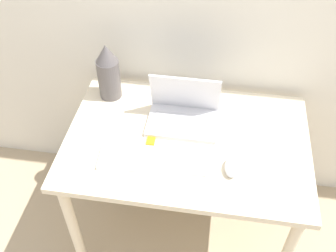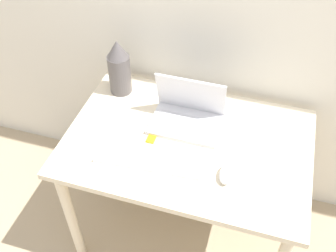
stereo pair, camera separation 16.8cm
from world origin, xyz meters
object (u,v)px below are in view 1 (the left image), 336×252
Objects in this scene: mouse at (232,167)px; keyboard at (152,160)px; vase at (108,72)px; laptop at (183,112)px; mp3_player at (151,140)px.

keyboard is at bearing -179.02° from mouse.
keyboard is at bearing -54.51° from vase.
vase is (-0.62, 0.40, 0.12)m from mouse.
mouse is at bearing -48.33° from laptop.
keyboard is 8.21× the size of mp3_player.
vase is at bearing 132.42° from mp3_player.
laptop is at bearing 70.52° from keyboard.
keyboard is 0.12m from mp3_player.
vase reaches higher than laptop.
mp3_player is at bearing -47.58° from vase.
keyboard is (-0.10, -0.27, -0.04)m from laptop.
keyboard is 4.17× the size of mouse.
vase is 0.41m from mp3_player.
keyboard is at bearing -109.48° from laptop.
keyboard is 0.51m from vase.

